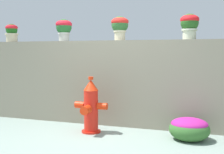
{
  "coord_description": "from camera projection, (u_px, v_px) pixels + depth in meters",
  "views": [
    {
      "loc": [
        1.51,
        -3.81,
        1.32
      ],
      "look_at": [
        -0.09,
        1.02,
        0.89
      ],
      "focal_mm": 46.69,
      "sensor_mm": 36.0,
      "label": 1
    }
  ],
  "objects": [
    {
      "name": "ground_plane",
      "position": [
        96.0,
        144.0,
        4.19
      ],
      "size": [
        24.0,
        24.0,
        0.0
      ],
      "primitive_type": "plane",
      "color": "gray"
    },
    {
      "name": "potted_plant_1",
      "position": [
        64.0,
        28.0,
        5.58
      ],
      "size": [
        0.31,
        0.31,
        0.42
      ],
      "color": "#BABCB1",
      "rests_on": "stone_wall"
    },
    {
      "name": "potted_plant_3",
      "position": [
        190.0,
        24.0,
        4.85
      ],
      "size": [
        0.31,
        0.31,
        0.43
      ],
      "color": "beige",
      "rests_on": "stone_wall"
    },
    {
      "name": "potted_plant_0",
      "position": [
        12.0,
        32.0,
        5.94
      ],
      "size": [
        0.27,
        0.27,
        0.37
      ],
      "color": "beige",
      "rests_on": "stone_wall"
    },
    {
      "name": "fire_hydrant",
      "position": [
        91.0,
        107.0,
        4.78
      ],
      "size": [
        0.56,
        0.45,
        0.93
      ],
      "color": "red",
      "rests_on": "ground"
    },
    {
      "name": "flower_bush_left",
      "position": [
        189.0,
        128.0,
        4.39
      ],
      "size": [
        0.61,
        0.55,
        0.36
      ],
      "color": "#36652C",
      "rests_on": "ground"
    },
    {
      "name": "potted_plant_2",
      "position": [
        120.0,
        25.0,
        5.23
      ],
      "size": [
        0.32,
        0.32,
        0.43
      ],
      "color": "beige",
      "rests_on": "stone_wall"
    },
    {
      "name": "stone_wall",
      "position": [
        120.0,
        83.0,
        5.28
      ],
      "size": [
        5.21,
        0.34,
        1.53
      ],
      "primitive_type": "cube",
      "color": "gray",
      "rests_on": "ground"
    }
  ]
}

